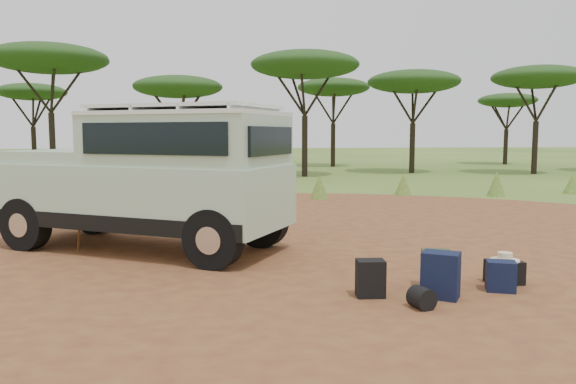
{
  "coord_description": "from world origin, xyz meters",
  "views": [
    {
      "loc": [
        -0.21,
        -9.05,
        2.09
      ],
      "look_at": [
        1.09,
        1.26,
        1.0
      ],
      "focal_mm": 35.0,
      "sensor_mm": 36.0,
      "label": 1
    }
  ],
  "objects": [
    {
      "name": "safari_vehicle",
      "position": [
        -1.37,
        1.17,
        1.24
      ],
      "size": [
        5.56,
        4.33,
        2.56
      ],
      "rotation": [
        0.0,
        0.0,
        -0.51
      ],
      "color": "#A5C0A4",
      "rests_on": "ground"
    },
    {
      "name": "acacia_treeline",
      "position": [
        0.75,
        19.81,
        4.87
      ],
      "size": [
        46.7,
        13.2,
        6.26
      ],
      "color": "black",
      "rests_on": "ground"
    },
    {
      "name": "backpack_navy",
      "position": [
        2.58,
        -2.38,
        0.3
      ],
      "size": [
        0.56,
        0.52,
        0.59
      ],
      "primitive_type": "cube",
      "rotation": [
        0.0,
        0.0,
        -0.56
      ],
      "color": "#101A32",
      "rests_on": "ground"
    },
    {
      "name": "backpack_olive",
      "position": [
        2.71,
        -1.92,
        0.26
      ],
      "size": [
        0.43,
        0.36,
        0.52
      ],
      "primitive_type": "cube",
      "rotation": [
        0.0,
        0.0,
        -0.25
      ],
      "color": "#34441F",
      "rests_on": "ground"
    },
    {
      "name": "safari_hat",
      "position": [
        3.74,
        -1.84,
        0.37
      ],
      "size": [
        0.4,
        0.4,
        0.12
      ],
      "color": "beige",
      "rests_on": "hard_case"
    },
    {
      "name": "duffel_navy",
      "position": [
        3.5,
        -2.2,
        0.2
      ],
      "size": [
        0.44,
        0.38,
        0.41
      ],
      "primitive_type": "cube",
      "rotation": [
        0.0,
        0.0,
        -0.36
      ],
      "color": "#101A32",
      "rests_on": "ground"
    },
    {
      "name": "dirt_clearing",
      "position": [
        0.0,
        0.0,
        0.0
      ],
      "size": [
        23.0,
        23.0,
        0.01
      ],
      "primitive_type": "cylinder",
      "color": "brown",
      "rests_on": "ground"
    },
    {
      "name": "hard_case",
      "position": [
        3.74,
        -1.84,
        0.16
      ],
      "size": [
        0.46,
        0.33,
        0.33
      ],
      "primitive_type": "cube",
      "rotation": [
        0.0,
        0.0,
        -0.0
      ],
      "color": "black",
      "rests_on": "ground"
    },
    {
      "name": "ground",
      "position": [
        0.0,
        0.0,
        0.0
      ],
      "size": [
        140.0,
        140.0,
        0.0
      ],
      "primitive_type": "plane",
      "color": "#436524",
      "rests_on": "ground"
    },
    {
      "name": "backpack_black",
      "position": [
        1.71,
        -2.23,
        0.24
      ],
      "size": [
        0.37,
        0.28,
        0.48
      ],
      "primitive_type": "cube",
      "rotation": [
        0.0,
        0.0,
        -0.07
      ],
      "color": "black",
      "rests_on": "ground"
    },
    {
      "name": "stuff_sack",
      "position": [
        2.19,
        -2.78,
        0.13
      ],
      "size": [
        0.33,
        0.33,
        0.27
      ],
      "primitive_type": "cylinder",
      "rotation": [
        1.57,
        0.0,
        0.29
      ],
      "color": "black",
      "rests_on": "ground"
    },
    {
      "name": "walking_staff",
      "position": [
        -2.57,
        0.95,
        0.77
      ],
      "size": [
        0.33,
        0.54,
        1.53
      ],
      "primitive_type": "cylinder",
      "rotation": [
        0.35,
        0.0,
        0.51
      ],
      "color": "brown",
      "rests_on": "ground"
    },
    {
      "name": "grass_fringe",
      "position": [
        0.12,
        8.67,
        0.4
      ],
      "size": [
        36.6,
        1.6,
        0.9
      ],
      "color": "#436524",
      "rests_on": "ground"
    }
  ]
}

